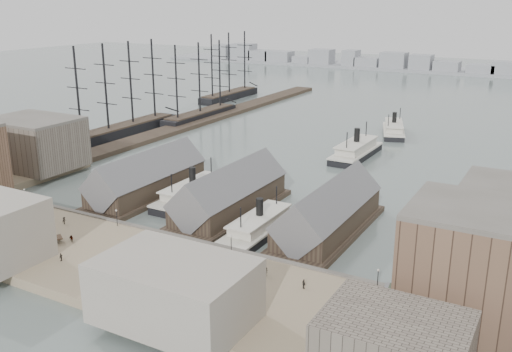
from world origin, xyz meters
The scene contains 34 objects.
ground centered at (0.00, 0.00, 0.00)m, with size 900.00×900.00×0.00m, color #55635F.
quay centered at (0.00, -20.00, 1.00)m, with size 180.00×30.00×2.00m, color #857459.
seawall centered at (0.00, -5.20, 1.15)m, with size 180.00×1.20×2.30m, color #59544C.
west_wharf centered at (-68.00, 100.00, 0.80)m, with size 10.00×220.00×1.60m, color #2D231C.
ferry_shed_west centered at (-26.00, 16.88, 4.64)m, with size 14.00×42.00×12.60m.
ferry_shed_center centered at (0.00, 16.88, 4.64)m, with size 14.00×42.00×12.60m.
ferry_shed_east centered at (26.00, 16.88, 4.64)m, with size 14.00×42.00×12.60m.
warehouse_west_back centered at (-70.00, 18.00, 9.00)m, with size 26.00×20.00×14.00m, color #60564C.
warehouse_east_front centered at (66.00, -12.00, 11.50)m, with size 30.00×18.00×19.00m, color brown.
street_bldg_center centered at (20.00, -32.00, 7.00)m, with size 24.00×16.00×10.00m, color gray.
lamp_post_far_w centered at (-45.00, -7.00, 4.71)m, with size 0.44×0.44×3.92m.
lamp_post_near_w centered at (-15.00, -7.00, 4.71)m, with size 0.44×0.44×3.92m.
lamp_post_near_e centered at (15.00, -7.00, 4.71)m, with size 0.44×0.44×3.92m.
lamp_post_far_e centered at (45.00, -7.00, 4.71)m, with size 0.44×0.44×3.92m.
far_shore centered at (-2.07, 334.14, 3.91)m, with size 500.00×40.00×15.72m.
ferry_docked_west centered at (-13.00, 19.45, 2.29)m, with size 8.21×27.35×9.77m.
ferry_docked_east centered at (13.00, 8.36, 2.14)m, with size 7.66×25.55×9.12m.
ferry_open_near centered at (9.50, 81.66, 2.47)m, with size 9.30×29.59×10.52m.
ferry_open_mid centered at (10.78, 121.17, 2.18)m, with size 15.40×27.25×9.32m.
sailing_ship_near centered at (-81.71, 68.73, 2.60)m, with size 8.63×59.44×35.47m.
sailing_ship_mid centered at (-72.03, 108.65, 2.38)m, with size 8.10×46.81×33.30m.
sailing_ship_far centered at (-89.46, 161.22, 2.48)m, with size 8.37×46.49×34.40m.
tram centered at (49.75, -16.56, 4.05)m, with size 4.30×11.55×4.01m.
horse_cart_left centered at (-37.48, -13.11, 2.86)m, with size 4.69×1.51×1.73m.
horse_cart_center centered at (-18.30, -18.74, 2.80)m, with size 4.70×3.57×1.56m.
horse_cart_right centered at (15.08, -23.68, 2.77)m, with size 4.76×2.82×1.48m.
pedestrian_2 centered at (-26.31, -11.91, 2.82)m, with size 1.07×0.61×1.65m, color black.
pedestrian_3 centered at (-12.20, -25.86, 2.80)m, with size 0.94×0.39×1.60m, color black.
pedestrian_4 centered at (2.57, -14.39, 2.86)m, with size 0.84×0.54×1.71m, color black.
pedestrian_5 centered at (7.72, -22.70, 2.90)m, with size 0.66×0.48×1.80m, color black.
pedestrian_6 centered at (25.67, -12.04, 2.87)m, with size 0.84×0.66×1.73m, color black.
pedestrian_7 centered at (22.16, -21.74, 2.81)m, with size 1.05×0.60×1.63m, color black.
pedestrian_8 centered at (33.63, -13.04, 2.89)m, with size 1.04×0.43×1.78m, color black.
pedestrian_9 centered at (49.09, -19.55, 2.87)m, with size 0.85×0.55×1.74m, color black.
Camera 1 is at (70.08, -95.53, 50.58)m, focal length 40.00 mm.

